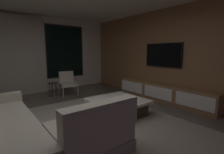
{
  "coord_description": "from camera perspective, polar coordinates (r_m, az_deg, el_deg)",
  "views": [
    {
      "loc": [
        -1.33,
        -2.69,
        1.46
      ],
      "look_at": [
        1.52,
        0.9,
        0.74
      ],
      "focal_mm": 26.43,
      "sensor_mm": 36.0,
      "label": 1
    }
  ],
  "objects": [
    {
      "name": "floor",
      "position": [
        3.34,
        -11.42,
        -17.23
      ],
      "size": [
        9.2,
        9.2,
        0.0
      ],
      "primitive_type": "plane",
      "color": "#564C44"
    },
    {
      "name": "coffee_table",
      "position": [
        3.88,
        1.97,
        -10.23
      ],
      "size": [
        1.16,
        1.16,
        0.36
      ],
      "color": "#37321A",
      "rests_on": "floor"
    },
    {
      "name": "media_wall",
      "position": [
        5.15,
        20.21,
        7.11
      ],
      "size": [
        0.12,
        7.8,
        2.7
      ],
      "color": "#8E6642",
      "rests_on": "floor"
    },
    {
      "name": "book_stack_on_coffee_table",
      "position": [
        3.73,
        4.56,
        -7.58
      ],
      "size": [
        0.28,
        0.19,
        0.09
      ],
      "color": "#A64A35",
      "rests_on": "coffee_table"
    },
    {
      "name": "area_rug",
      "position": [
        3.41,
        -5.17,
        -16.36
      ],
      "size": [
        3.2,
        3.8,
        0.01
      ],
      "primitive_type": "cube",
      "color": "gray",
      "rests_on": "floor"
    },
    {
      "name": "back_wall_with_window",
      "position": [
        6.44,
        -27.26,
        6.86
      ],
      "size": [
        6.6,
        0.3,
        2.7
      ],
      "color": "silver",
      "rests_on": "floor"
    },
    {
      "name": "side_stool",
      "position": [
        5.64,
        -19.84,
        -2.76
      ],
      "size": [
        0.32,
        0.32,
        0.46
      ],
      "color": "#333338",
      "rests_on": "floor"
    },
    {
      "name": "sectional_couch",
      "position": [
        2.85,
        -27.9,
        -16.39
      ],
      "size": [
        1.98,
        2.5,
        0.82
      ],
      "color": "#A49C8C",
      "rests_on": "floor"
    },
    {
      "name": "accent_chair_near_window",
      "position": [
        5.8,
        -15.11,
        -1.62
      ],
      "size": [
        0.62,
        0.63,
        0.78
      ],
      "color": "#B2ADA0",
      "rests_on": "floor"
    },
    {
      "name": "media_console",
      "position": [
        5.08,
        17.33,
        -5.28
      ],
      "size": [
        0.46,
        3.1,
        0.52
      ],
      "color": "#8E6642",
      "rests_on": "floor"
    },
    {
      "name": "mounted_tv",
      "position": [
        5.2,
        17.22,
        7.27
      ],
      "size": [
        0.05,
        1.21,
        0.7
      ],
      "color": "black"
    }
  ]
}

